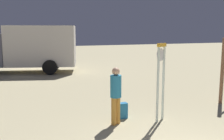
# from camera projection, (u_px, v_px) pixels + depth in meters

# --- Properties ---
(standing_clock) EXTENTS (0.38, 0.25, 2.30)m
(standing_clock) POSITION_uv_depth(u_px,v_px,m) (161.00, 75.00, 7.46)
(standing_clock) COLOR silver
(standing_clock) RESTS_ON ground_plane
(person_near_clock) EXTENTS (0.32, 0.32, 1.65)m
(person_near_clock) POSITION_uv_depth(u_px,v_px,m) (116.00, 93.00, 7.23)
(person_near_clock) COLOR #CB8834
(person_near_clock) RESTS_ON ground_plane
(backpack) EXTENTS (0.27, 0.23, 0.48)m
(backpack) POSITION_uv_depth(u_px,v_px,m) (123.00, 111.00, 7.86)
(backpack) COLOR teal
(backpack) RESTS_ON ground_plane
(box_truck_near) EXTENTS (6.62, 3.95, 2.96)m
(box_truck_near) POSITION_uv_depth(u_px,v_px,m) (30.00, 47.00, 16.30)
(box_truck_near) COLOR beige
(box_truck_near) RESTS_ON ground_plane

